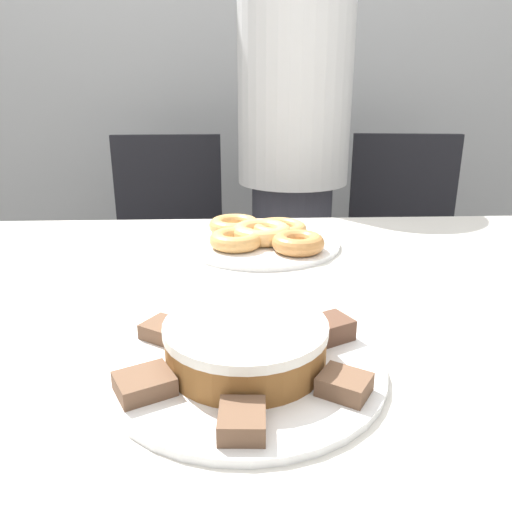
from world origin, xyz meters
The scene contains 19 objects.
wall_back centered at (0.00, 1.60, 1.30)m, with size 8.00×0.05×2.60m.
table centered at (0.00, 0.00, 0.65)m, with size 1.83×1.00×0.72m.
person_standing centered at (0.12, 0.85, 0.80)m, with size 0.35×0.35×1.52m.
office_chair_left centered at (-0.31, 0.97, 0.42)m, with size 0.45×0.45×0.88m.
office_chair_right centered at (0.55, 0.97, 0.42)m, with size 0.49×0.49×0.88m.
plate_cake centered at (-0.06, -0.22, 0.73)m, with size 0.33×0.33×0.01m.
plate_donuts centered at (-0.01, 0.27, 0.73)m, with size 0.33×0.33×0.01m.
frosted_cake centered at (-0.06, -0.22, 0.76)m, with size 0.19×0.19×0.05m.
lamington_0 centered at (0.05, -0.29, 0.74)m, with size 0.07×0.07×0.02m.
lamington_1 centered at (0.05, -0.17, 0.75)m, with size 0.07×0.06×0.03m.
lamington_2 centered at (-0.05, -0.10, 0.75)m, with size 0.05×0.06×0.03m.
lamington_3 centered at (-0.16, -0.15, 0.74)m, with size 0.07×0.07×0.02m.
lamington_4 centered at (-0.17, -0.28, 0.74)m, with size 0.08×0.07×0.02m.
lamington_5 centered at (-0.06, -0.35, 0.74)m, with size 0.05×0.06×0.02m.
donut_0 centered at (-0.01, 0.27, 0.75)m, with size 0.13×0.13×0.04m.
donut_1 centered at (0.06, 0.20, 0.75)m, with size 0.11×0.11×0.03m.
donut_2 centered at (0.03, 0.31, 0.75)m, with size 0.12×0.12×0.03m.
donut_3 centered at (-0.07, 0.34, 0.75)m, with size 0.11×0.11×0.03m.
donut_4 centered at (-0.07, 0.23, 0.75)m, with size 0.11×0.11×0.03m.
Camera 1 is at (-0.07, -0.75, 1.05)m, focal length 35.00 mm.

